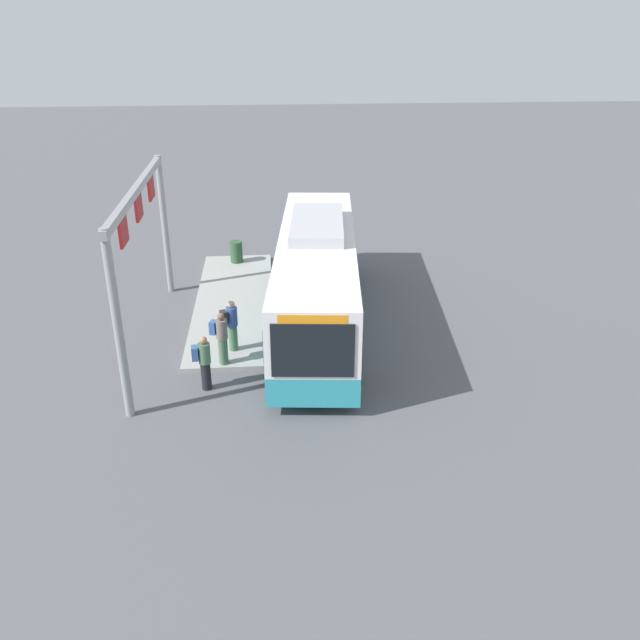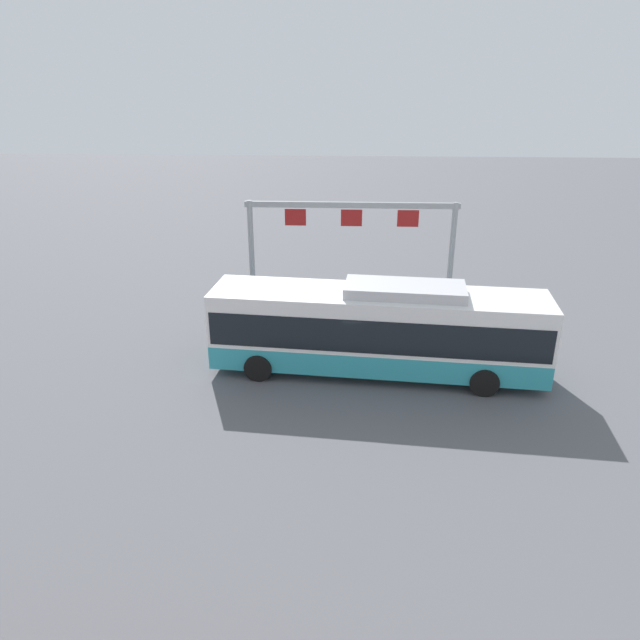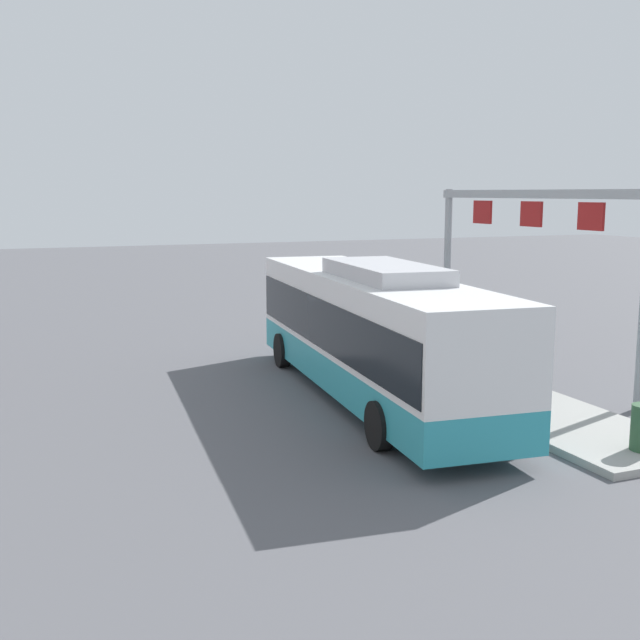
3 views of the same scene
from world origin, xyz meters
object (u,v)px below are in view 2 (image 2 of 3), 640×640
(person_boarding, at_px, (302,313))
(trash_bin, at_px, (521,328))
(bus_main, at_px, (378,327))
(person_waiting_near, at_px, (275,312))
(person_waiting_mid, at_px, (323,316))

(person_boarding, distance_m, trash_bin, 8.95)
(bus_main, xyz_separation_m, trash_bin, (-5.99, -2.97, -1.20))
(person_waiting_near, xyz_separation_m, person_waiting_mid, (-2.05, 0.69, 0.16))
(person_boarding, height_order, person_waiting_near, person_boarding)
(person_waiting_near, distance_m, trash_bin, 10.15)
(person_boarding, xyz_separation_m, person_waiting_near, (1.20, -0.43, -0.16))
(person_waiting_near, height_order, person_waiting_mid, person_waiting_mid)
(person_boarding, bearing_deg, bus_main, 61.71)
(person_boarding, relative_size, trash_bin, 1.86)
(person_waiting_mid, xyz_separation_m, trash_bin, (-8.08, -0.17, -0.44))
(person_waiting_near, relative_size, person_waiting_mid, 1.00)
(person_boarding, relative_size, person_waiting_mid, 1.00)
(bus_main, relative_size, person_boarding, 7.22)
(person_boarding, xyz_separation_m, person_waiting_mid, (-0.86, 0.26, 0.00))
(bus_main, distance_m, person_waiting_near, 5.50)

